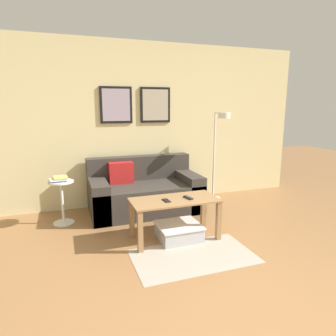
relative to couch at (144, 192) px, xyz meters
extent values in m
cube|color=beige|center=(0.09, 0.46, 0.99)|extent=(5.60, 0.06, 2.55)
cube|color=black|center=(-0.31, 0.41, 1.30)|extent=(0.49, 0.02, 0.55)
cube|color=#A393A8|center=(-0.31, 0.40, 1.30)|extent=(0.42, 0.01, 0.48)
cube|color=black|center=(0.32, 0.41, 1.30)|extent=(0.49, 0.02, 0.55)
cube|color=#ADA38E|center=(0.32, 0.40, 1.30)|extent=(0.42, 0.01, 0.48)
cube|color=#A39989|center=(0.12, -1.56, -0.28)|extent=(1.29, 0.75, 0.01)
cube|color=#38332D|center=(0.01, -0.04, -0.07)|extent=(1.63, 0.86, 0.43)
cube|color=#38332D|center=(0.01, 0.29, 0.33)|extent=(1.63, 0.20, 0.37)
cube|color=#38332D|center=(-0.69, -0.04, -0.01)|extent=(0.24, 0.86, 0.55)
cube|color=#38332D|center=(0.70, -0.04, -0.01)|extent=(0.24, 0.86, 0.55)
cube|color=red|center=(-0.32, 0.12, 0.30)|extent=(0.36, 0.14, 0.32)
cube|color=#997047|center=(0.09, -1.08, 0.20)|extent=(1.03, 0.49, 0.02)
cube|color=#997047|center=(-0.39, -1.28, -0.05)|extent=(0.06, 0.06, 0.47)
cube|color=#997047|center=(0.57, -1.28, -0.05)|extent=(0.06, 0.06, 0.47)
cube|color=#997047|center=(-0.39, -0.87, -0.05)|extent=(0.06, 0.06, 0.47)
cube|color=#997047|center=(0.57, -0.87, -0.05)|extent=(0.06, 0.06, 0.47)
cube|color=#B2B2B7|center=(0.13, -1.11, -0.20)|extent=(0.49, 0.43, 0.16)
cube|color=silver|center=(0.13, -1.11, -0.11)|extent=(0.51, 0.46, 0.02)
cylinder|color=white|center=(1.26, 0.17, -0.27)|extent=(0.26, 0.26, 0.02)
cylinder|color=white|center=(1.26, 0.17, 0.46)|extent=(0.03, 0.03, 1.44)
cylinder|color=white|center=(1.26, 0.02, 1.18)|extent=(0.02, 0.29, 0.02)
cylinder|color=white|center=(1.26, -0.12, 1.15)|extent=(0.18, 0.18, 0.09)
cylinder|color=silver|center=(-1.17, -0.14, -0.28)|extent=(0.28, 0.28, 0.01)
cylinder|color=silver|center=(-1.17, -0.14, 0.01)|extent=(0.04, 0.04, 0.56)
cylinder|color=silver|center=(-1.17, -0.14, 0.30)|extent=(0.33, 0.33, 0.02)
cube|color=#335199|center=(-1.19, -0.14, 0.32)|extent=(0.17, 0.15, 0.02)
cube|color=silver|center=(-1.20, -0.16, 0.34)|extent=(0.25, 0.17, 0.03)
cube|color=#D8C666|center=(-1.18, -0.14, 0.37)|extent=(0.19, 0.20, 0.02)
cube|color=#232328|center=(0.25, -1.10, 0.22)|extent=(0.07, 0.16, 0.02)
cube|color=black|center=(-0.03, -1.11, 0.21)|extent=(0.08, 0.14, 0.01)
camera|label=1|loc=(-1.12, -4.24, 1.30)|focal=32.00mm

